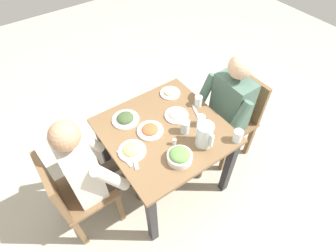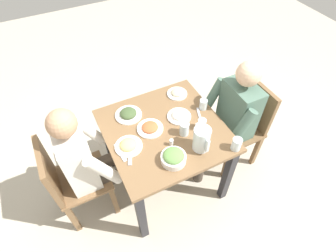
{
  "view_description": "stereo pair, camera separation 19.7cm",
  "coord_description": "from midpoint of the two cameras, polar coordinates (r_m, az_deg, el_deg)",
  "views": [
    {
      "loc": [
        1.08,
        -0.73,
        2.26
      ],
      "look_at": [
        0.01,
        0.02,
        0.77
      ],
      "focal_mm": 28.43,
      "sensor_mm": 36.0,
      "label": 1
    },
    {
      "loc": [
        1.18,
        -0.56,
        2.26
      ],
      "look_at": [
        0.01,
        0.02,
        0.77
      ],
      "focal_mm": 28.43,
      "sensor_mm": 36.0,
      "label": 2
    }
  ],
  "objects": [
    {
      "name": "plate_rice_curry",
      "position": [
        1.99,
        -1.06,
        -0.55
      ],
      "size": [
        0.2,
        0.2,
        0.04
      ],
      "color": "white",
      "rests_on": "dining_table"
    },
    {
      "name": "salad_bowl",
      "position": [
        1.8,
        4.34,
        -6.89
      ],
      "size": [
        0.17,
        0.17,
        0.09
      ],
      "color": "white",
      "rests_on": "dining_table"
    },
    {
      "name": "plate_beans",
      "position": [
        2.27,
        4.46,
        6.92
      ],
      "size": [
        0.17,
        0.17,
        0.04
      ],
      "color": "white",
      "rests_on": "dining_table"
    },
    {
      "name": "water_pitcher",
      "position": [
        1.85,
        10.25,
        -2.93
      ],
      "size": [
        0.16,
        0.12,
        0.19
      ],
      "color": "silver",
      "rests_on": "dining_table"
    },
    {
      "name": "dining_table",
      "position": [
        2.11,
        1.97,
        -3.05
      ],
      "size": [
        0.88,
        0.88,
        0.73
      ],
      "color": "brown",
      "rests_on": "ground_plane"
    },
    {
      "name": "plate_fries",
      "position": [
        1.89,
        -5.55,
        -4.3
      ],
      "size": [
        0.2,
        0.2,
        0.06
      ],
      "color": "white",
      "rests_on": "dining_table"
    },
    {
      "name": "knife_near",
      "position": [
        2.12,
        9.45,
        1.93
      ],
      "size": [
        0.18,
        0.08,
        0.01
      ],
      "primitive_type": "cube",
      "rotation": [
        0.0,
        0.0,
        -0.34
      ],
      "color": "silver",
      "rests_on": "dining_table"
    },
    {
      "name": "diner_near",
      "position": [
        2.03,
        -13.43,
        -6.94
      ],
      "size": [
        0.48,
        0.53,
        1.15
      ],
      "color": "silver",
      "rests_on": "ground_plane"
    },
    {
      "name": "water_glass_center",
      "position": [
        2.16,
        10.19,
        4.45
      ],
      "size": [
        0.06,
        0.06,
        0.09
      ],
      "primitive_type": "cylinder",
      "color": "silver",
      "rests_on": "dining_table"
    },
    {
      "name": "salt_shaker",
      "position": [
        1.89,
        3.72,
        -3.7
      ],
      "size": [
        0.03,
        0.03,
        0.05
      ],
      "color": "white",
      "rests_on": "dining_table"
    },
    {
      "name": "chair_far",
      "position": [
        2.52,
        18.19,
        0.72
      ],
      "size": [
        0.4,
        0.4,
        0.86
      ],
      "color": "brown",
      "rests_on": "ground_plane"
    },
    {
      "name": "water_glass_far_left",
      "position": [
        2.01,
        10.06,
        0.2
      ],
      "size": [
        0.06,
        0.06,
        0.09
      ],
      "primitive_type": "cylinder",
      "color": "silver",
      "rests_on": "dining_table"
    },
    {
      "name": "water_glass_near_left",
      "position": [
        1.94,
        17.33,
        -3.91
      ],
      "size": [
        0.07,
        0.07,
        0.1
      ],
      "primitive_type": "cylinder",
      "color": "silver",
      "rests_on": "dining_table"
    },
    {
      "name": "diner_far",
      "position": [
        2.31,
        15.21,
        1.46
      ],
      "size": [
        0.48,
        0.53,
        1.15
      ],
      "color": "#4C6B5B",
      "rests_on": "ground_plane"
    },
    {
      "name": "ground_plane",
      "position": [
        2.61,
        1.62,
        -11.32
      ],
      "size": [
        8.0,
        8.0,
        0.0
      ],
      "primitive_type": "plane",
      "color": "#B7AD99"
    },
    {
      "name": "plate_yoghurt",
      "position": [
        2.08,
        5.1,
        2.11
      ],
      "size": [
        0.19,
        0.19,
        0.05
      ],
      "color": "white",
      "rests_on": "dining_table"
    },
    {
      "name": "plate_dolmas",
      "position": [
        2.1,
        -5.87,
        2.45
      ],
      "size": [
        0.21,
        0.21,
        0.06
      ],
      "color": "white",
      "rests_on": "dining_table"
    },
    {
      "name": "chair_near",
      "position": [
        2.15,
        -17.93,
        -10.99
      ],
      "size": [
        0.4,
        0.4,
        0.86
      ],
      "color": "brown",
      "rests_on": "ground_plane"
    },
    {
      "name": "water_glass_near_right",
      "position": [
        1.95,
        6.41,
        -0.73
      ],
      "size": [
        0.07,
        0.07,
        0.11
      ],
      "primitive_type": "cylinder",
      "color": "silver",
      "rests_on": "dining_table"
    },
    {
      "name": "fork_near",
      "position": [
        1.86,
        -5.18,
        -6.38
      ],
      "size": [
        0.17,
        0.09,
        0.01
      ],
      "primitive_type": "cube",
      "rotation": [
        0.0,
        0.0,
        -0.37
      ],
      "color": "silver",
      "rests_on": "dining_table"
    },
    {
      "name": "fork_far",
      "position": [
        1.88,
        -7.27,
        -5.84
      ],
      "size": [
        0.17,
        0.04,
        0.01
      ],
      "primitive_type": "cube",
      "rotation": [
        0.0,
        0.0,
        0.09
      ],
      "color": "silver",
      "rests_on": "dining_table"
    }
  ]
}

